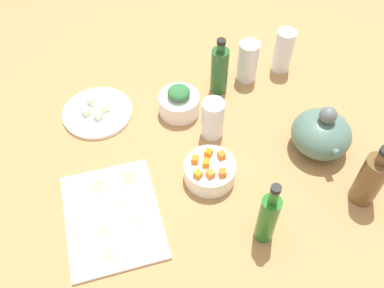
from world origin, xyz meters
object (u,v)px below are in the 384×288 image
plate_tofu (98,113)px  drinking_glass_2 (283,51)px  teapot (322,133)px  drinking_glass_0 (213,119)px  bottle_2 (268,218)px  bottle_1 (219,70)px  drinking_glass_1 (248,61)px  bowl_greens (180,104)px  bottle_0 (371,179)px  bowl_carrots (210,171)px  cutting_board (113,216)px

plate_tofu → drinking_glass_2: drinking_glass_2 is taller
teapot → drinking_glass_0: 29.68cm
bottle_2 → drinking_glass_2: bottle_2 is taller
plate_tofu → bottle_1: (-2.15, 37.86, 7.51)cm
bottle_1 → drinking_glass_0: 18.17cm
drinking_glass_0 → drinking_glass_1: 26.09cm
drinking_glass_2 → teapot: bearing=-2.3°
bowl_greens → drinking_glass_2: (-11.52, 35.88, 4.14)cm
bottle_0 → drinking_glass_1: bottle_0 is taller
teapot → drinking_glass_0: (-11.52, -27.36, 0.19)cm
bottle_1 → drinking_glass_0: (16.89, -6.38, -2.04)cm
bottle_1 → drinking_glass_2: bearing=102.7°
bottle_0 → drinking_glass_2: size_ratio=1.36×
teapot → bowl_greens: bearing=-122.4°
plate_tofu → drinking_glass_1: bearing=96.5°
plate_tofu → bowl_carrots: bearing=42.3°
drinking_glass_2 → bottle_1: bearing=-77.3°
bowl_greens → teapot: bearing=57.6°
bottle_0 → bottle_1: size_ratio=1.03×
teapot → bottle_1: bearing=-143.6°
plate_tofu → bottle_2: bottle_2 is taller
bottle_0 → drinking_glass_1: size_ratio=1.47×
drinking_glass_1 → drinking_glass_2: size_ratio=0.93×
bowl_greens → bottle_1: size_ratio=0.63×
cutting_board → plate_tofu: 35.82cm
bottle_2 → bowl_greens: bearing=-166.0°
bowl_greens → bottle_2: 45.92cm
drinking_glass_2 → cutting_board: bearing=-54.2°
bottle_2 → drinking_glass_1: (-54.07, 12.57, -1.79)cm
plate_tofu → drinking_glass_2: bearing=96.8°
bowl_carrots → teapot: size_ratio=0.75×
drinking_glass_0 → bottle_1: bearing=159.3°
cutting_board → bottle_1: bearing=135.6°
cutting_board → teapot: 59.23cm
drinking_glass_1 → bowl_carrots: bearing=-31.0°
bottle_2 → cutting_board: bearing=-110.2°
teapot → bowl_carrots: bearing=-84.1°
cutting_board → drinking_glass_0: drinking_glass_0 is taller
bowl_greens → drinking_glass_2: bearing=107.8°
drinking_glass_1 → plate_tofu: bearing=-83.5°
cutting_board → bowl_greens: 39.49cm
cutting_board → bottle_0: 63.61cm
plate_tofu → bottle_2: bearing=36.1°
bowl_greens → drinking_glass_1: 25.84cm
drinking_glass_0 → plate_tofu: bearing=-115.1°
plate_tofu → bottle_2: size_ratio=0.98×
bottle_0 → bottle_2: (4.60, -27.87, 0.32)cm
bowl_greens → bowl_carrots: bearing=5.9°
cutting_board → plate_tofu: plate_tofu is taller
bottle_1 → drinking_glass_0: size_ratio=1.57×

